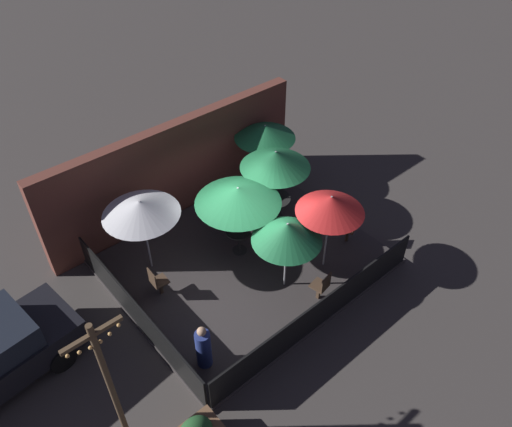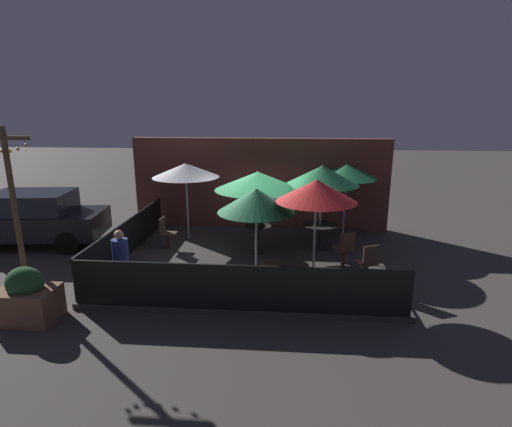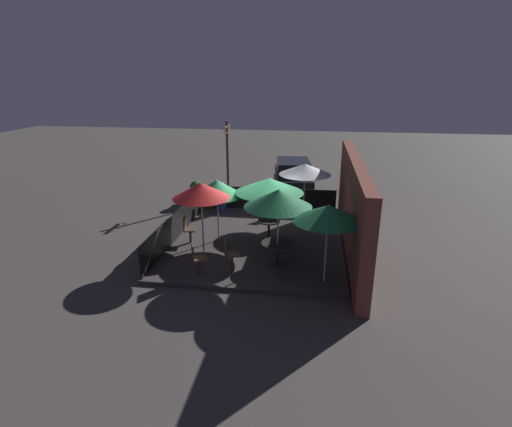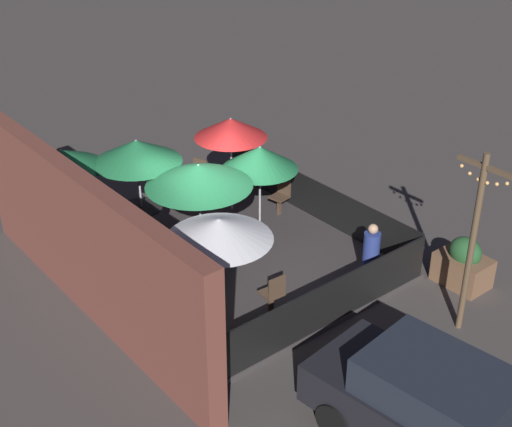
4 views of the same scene
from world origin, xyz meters
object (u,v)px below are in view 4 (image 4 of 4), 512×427
at_px(patio_umbrella_4, 260,158).
at_px(patio_umbrella_5, 219,229).
at_px(patio_chair_3, 198,176).
at_px(patron_0, 371,254).
at_px(planter_box, 463,264).
at_px(light_post, 474,235).
at_px(patio_umbrella_2, 231,128).
at_px(patio_umbrella_3, 62,159).
at_px(dining_table_0, 142,212).
at_px(dining_table_1, 201,234).
at_px(patio_umbrella_1, 199,175).
at_px(patio_umbrella_0, 137,151).
at_px(parked_car_0, 435,409).
at_px(patio_chair_2, 179,190).
at_px(patio_chair_0, 281,195).
at_px(patio_chair_1, 273,293).

distance_m(patio_umbrella_4, patio_umbrella_5, 3.67).
bearing_deg(patio_umbrella_4, patio_chair_3, -0.54).
xyz_separation_m(patio_umbrella_4, patron_0, (-2.98, -0.54, -1.31)).
bearing_deg(planter_box, light_post, 125.34).
bearing_deg(patio_umbrella_2, patio_umbrella_3, 73.01).
relative_size(dining_table_0, dining_table_1, 1.26).
distance_m(patio_umbrella_1, patio_umbrella_3, 3.16).
distance_m(patio_umbrella_0, light_post, 7.37).
bearing_deg(parked_car_0, patio_chair_2, -15.30).
relative_size(patio_umbrella_4, parked_car_0, 0.52).
xyz_separation_m(patio_umbrella_0, dining_table_1, (-1.72, -0.46, -1.50)).
height_order(dining_table_0, patron_0, patron_0).
bearing_deg(patio_umbrella_5, patio_umbrella_0, -9.37).
bearing_deg(dining_table_1, light_post, -153.69).
relative_size(patio_chair_3, light_post, 0.26).
bearing_deg(patio_umbrella_0, parked_car_0, -179.82).
relative_size(dining_table_0, patio_chair_0, 1.05).
height_order(dining_table_0, parked_car_0, parked_car_0).
bearing_deg(planter_box, patio_umbrella_2, 18.41).
bearing_deg(patio_chair_2, dining_table_1, 47.21).
height_order(patio_umbrella_5, dining_table_0, patio_umbrella_5).
height_order(patio_umbrella_1, patio_umbrella_2, patio_umbrella_2).
bearing_deg(light_post, patio_umbrella_4, 8.31).
bearing_deg(parked_car_0, planter_box, -65.72).
bearing_deg(patio_umbrella_5, dining_table_0, -9.37).
bearing_deg(patio_chair_2, patio_umbrella_3, -27.51).
bearing_deg(dining_table_0, parked_car_0, -179.82).
distance_m(patron_0, light_post, 2.56).
bearing_deg(patio_umbrella_5, dining_table_1, -26.58).
distance_m(patio_chair_1, planter_box, 4.19).
bearing_deg(patio_umbrella_3, patio_umbrella_0, -121.13).
relative_size(patio_umbrella_3, patio_chair_1, 2.46).
distance_m(dining_table_0, dining_table_1, 1.78).
xyz_separation_m(patio_umbrella_0, planter_box, (-5.86, -4.22, -1.75)).
bearing_deg(patio_umbrella_3, patio_chair_2, -96.72).
relative_size(patio_umbrella_3, light_post, 0.61).
bearing_deg(patio_chair_0, patio_chair_1, 37.38).
bearing_deg(patron_0, patio_umbrella_5, -19.90).
height_order(patio_umbrella_0, planter_box, patio_umbrella_0).
relative_size(patio_umbrella_0, patio_chair_3, 2.53).
distance_m(patio_umbrella_1, patron_0, 3.94).
xyz_separation_m(patio_umbrella_4, patio_chair_2, (2.13, 0.84, -1.36)).
bearing_deg(patio_umbrella_1, patio_umbrella_2, -53.68).
xyz_separation_m(patio_chair_2, patron_0, (-5.11, -1.38, 0.06)).
distance_m(dining_table_1, light_post, 5.78).
height_order(patio_chair_0, patio_chair_2, patio_chair_2).
bearing_deg(patio_chair_1, dining_table_0, 7.20).
relative_size(patron_0, parked_car_0, 0.31).
bearing_deg(dining_table_0, patio_umbrella_2, -97.44).
xyz_separation_m(patio_umbrella_0, patio_umbrella_2, (-0.31, -2.37, 0.05)).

